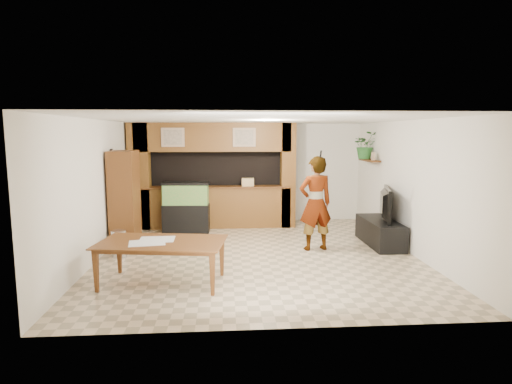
{
  "coord_description": "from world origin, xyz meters",
  "views": [
    {
      "loc": [
        -0.62,
        -8.11,
        2.34
      ],
      "look_at": [
        0.02,
        0.6,
        1.14
      ],
      "focal_mm": 30.0,
      "sensor_mm": 36.0,
      "label": 1
    }
  ],
  "objects": [
    {
      "name": "aquarium",
      "position": [
        -1.55,
        1.95,
        0.59
      ],
      "size": [
        1.09,
        0.41,
        1.2
      ],
      "rotation": [
        0.0,
        0.0,
        -0.07
      ],
      "color": "black",
      "rests_on": "floor"
    },
    {
      "name": "wall_right",
      "position": [
        3.0,
        0.0,
        1.3
      ],
      "size": [
        0.0,
        6.5,
        6.5
      ],
      "primitive_type": "plane",
      "rotation": [
        1.57,
        0.0,
        -1.57
      ],
      "color": "white",
      "rests_on": "floor"
    },
    {
      "name": "person",
      "position": [
        1.19,
        0.24,
        0.95
      ],
      "size": [
        0.77,
        0.58,
        1.9
      ],
      "primitive_type": "imported",
      "rotation": [
        0.0,
        0.0,
        3.34
      ],
      "color": "#957851",
      "rests_on": "floor"
    },
    {
      "name": "television",
      "position": [
        2.65,
        0.54,
        0.87
      ],
      "size": [
        0.49,
        1.2,
        0.69
      ],
      "primitive_type": "imported",
      "rotation": [
        0.0,
        0.0,
        1.29
      ],
      "color": "black",
      "rests_on": "tv_stand"
    },
    {
      "name": "wall_clock",
      "position": [
        -2.97,
        1.0,
        1.9
      ],
      "size": [
        0.05,
        0.25,
        0.25
      ],
      "color": "black",
      "rests_on": "wall_left"
    },
    {
      "name": "floor",
      "position": [
        0.0,
        0.0,
        0.0
      ],
      "size": [
        6.5,
        6.5,
        0.0
      ],
      "primitive_type": "plane",
      "color": "#C6AD89",
      "rests_on": "ground"
    },
    {
      "name": "potted_plant",
      "position": [
        2.82,
        2.18,
        2.05
      ],
      "size": [
        0.6,
        0.52,
        0.67
      ],
      "primitive_type": "imported",
      "rotation": [
        0.0,
        0.0,
        -0.0
      ],
      "color": "#265F26",
      "rests_on": "wall_shelf"
    },
    {
      "name": "pantry_cabinet",
      "position": [
        -2.7,
        0.82,
        1.0
      ],
      "size": [
        0.5,
        0.82,
        1.99
      ],
      "primitive_type": "cube",
      "color": "#5E3316",
      "rests_on": "floor"
    },
    {
      "name": "trash_can",
      "position": [
        -2.65,
        -0.0,
        0.26
      ],
      "size": [
        0.28,
        0.28,
        0.51
      ],
      "primitive_type": "cylinder",
      "color": "#B2B2B7",
      "rests_on": "floor"
    },
    {
      "name": "partition",
      "position": [
        -0.95,
        2.64,
        1.31
      ],
      "size": [
        4.2,
        0.99,
        2.6
      ],
      "color": "brown",
      "rests_on": "floor"
    },
    {
      "name": "counter_box",
      "position": [
        -0.06,
        2.45,
        1.14
      ],
      "size": [
        0.31,
        0.21,
        0.2
      ],
      "primitive_type": "cube",
      "rotation": [
        0.0,
        0.0,
        -0.04
      ],
      "color": "tan",
      "rests_on": "partition"
    },
    {
      "name": "newspaper_b",
      "position": [
        -1.82,
        -1.64,
        0.68
      ],
      "size": [
        0.6,
        0.48,
        0.01
      ],
      "primitive_type": "cube",
      "rotation": [
        0.0,
        0.0,
        0.17
      ],
      "color": "silver",
      "rests_on": "dining_table"
    },
    {
      "name": "wall_left",
      "position": [
        -3.0,
        0.0,
        1.3
      ],
      "size": [
        0.0,
        6.5,
        6.5
      ],
      "primitive_type": "plane",
      "rotation": [
        1.57,
        0.0,
        1.57
      ],
      "color": "white",
      "rests_on": "floor"
    },
    {
      "name": "wall_back",
      "position": [
        0.0,
        3.25,
        1.3
      ],
      "size": [
        6.0,
        0.0,
        6.0
      ],
      "primitive_type": "plane",
      "rotation": [
        1.57,
        0.0,
        0.0
      ],
      "color": "white",
      "rests_on": "floor"
    },
    {
      "name": "dining_table",
      "position": [
        -1.62,
        -1.58,
        0.34
      ],
      "size": [
        2.07,
        1.35,
        0.68
      ],
      "primitive_type": "imported",
      "rotation": [
        0.0,
        0.0,
        -0.15
      ],
      "color": "#5E3316",
      "rests_on": "floor"
    },
    {
      "name": "wall_shelf",
      "position": [
        2.85,
        1.95,
        1.7
      ],
      "size": [
        0.25,
        0.9,
        0.04
      ],
      "primitive_type": "cube",
      "color": "#5E3316",
      "rests_on": "wall_right"
    },
    {
      "name": "ceiling",
      "position": [
        0.0,
        0.0,
        2.6
      ],
      "size": [
        6.5,
        6.5,
        0.0
      ],
      "primitive_type": "plane",
      "color": "white",
      "rests_on": "wall_back"
    },
    {
      "name": "newspaper_a",
      "position": [
        -1.7,
        -1.43,
        0.68
      ],
      "size": [
        0.55,
        0.41,
        0.01
      ],
      "primitive_type": "cube",
      "rotation": [
        0.0,
        0.0,
        0.02
      ],
      "color": "silver",
      "rests_on": "dining_table"
    },
    {
      "name": "tv_stand",
      "position": [
        2.65,
        0.54,
        0.26
      ],
      "size": [
        0.58,
        1.58,
        0.53
      ],
      "primitive_type": "cube",
      "color": "black",
      "rests_on": "floor"
    },
    {
      "name": "microphone",
      "position": [
        1.24,
        0.08,
        1.94
      ],
      "size": [
        0.04,
        0.1,
        0.16
      ],
      "primitive_type": "cylinder",
      "rotation": [
        0.44,
        0.0,
        0.0
      ],
      "color": "black",
      "rests_on": "person"
    },
    {
      "name": "photo_frame",
      "position": [
        2.85,
        1.69,
        1.81
      ],
      "size": [
        0.05,
        0.14,
        0.18
      ],
      "primitive_type": "cube",
      "rotation": [
        0.0,
        0.0,
        0.19
      ],
      "color": "tan",
      "rests_on": "wall_shelf"
    }
  ]
}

